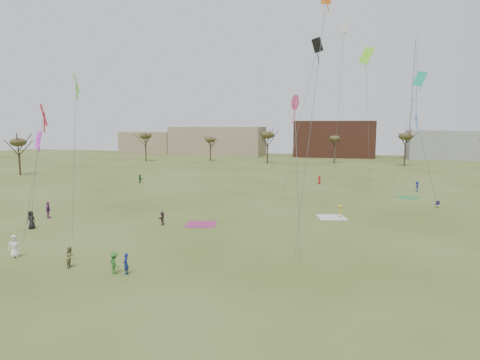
% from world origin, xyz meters
% --- Properties ---
extents(ground, '(260.00, 260.00, 0.00)m').
position_xyz_m(ground, '(0.00, 0.00, 0.00)').
color(ground, '#3C4E18').
rests_on(ground, ground).
extents(flyer_near_left, '(1.06, 1.05, 1.85)m').
position_xyz_m(flyer_near_left, '(-16.09, 1.19, 0.92)').
color(flyer_near_left, white).
rests_on(flyer_near_left, ground).
extents(flyer_near_center, '(1.17, 1.05, 1.57)m').
position_xyz_m(flyer_near_center, '(-6.22, -0.11, 0.79)').
color(flyer_near_center, '#296722').
rests_on(flyer_near_center, ground).
extents(flyer_near_right, '(0.52, 0.66, 1.58)m').
position_xyz_m(flyer_near_right, '(-5.33, -0.04, 0.79)').
color(flyer_near_right, navy).
rests_on(flyer_near_right, ground).
extents(spectator_fore_b, '(0.74, 0.87, 1.59)m').
position_xyz_m(spectator_fore_b, '(-10.19, 0.31, 0.79)').
color(spectator_fore_b, olive).
rests_on(spectator_fore_b, ground).
extents(spectator_fore_c, '(0.47, 1.38, 1.48)m').
position_xyz_m(spectator_fore_c, '(-9.30, 14.47, 0.74)').
color(spectator_fore_c, brown).
rests_on(spectator_fore_c, ground).
extents(flyer_mid_a, '(0.99, 0.72, 1.88)m').
position_xyz_m(flyer_mid_a, '(-21.67, 9.47, 0.94)').
color(flyer_mid_a, black).
rests_on(flyer_mid_a, ground).
extents(flyer_mid_b, '(0.59, 0.97, 1.46)m').
position_xyz_m(flyer_mid_b, '(9.18, 23.15, 0.73)').
color(flyer_mid_b, gold).
rests_on(flyer_mid_b, ground).
extents(spectator_mid_d, '(0.86, 1.23, 1.93)m').
position_xyz_m(spectator_mid_d, '(-23.43, 14.15, 0.97)').
color(spectator_mid_d, '#82367D').
rests_on(spectator_mid_d, ground).
extents(flyer_far_a, '(1.45, 1.28, 1.59)m').
position_xyz_m(flyer_far_a, '(-27.43, 43.66, 0.80)').
color(flyer_far_a, '#21652E').
rests_on(flyer_far_a, ground).
extents(flyer_far_b, '(0.86, 0.81, 1.47)m').
position_xyz_m(flyer_far_b, '(4.85, 50.62, 0.74)').
color(flyer_far_b, red).
rests_on(flyer_far_b, ground).
extents(flyer_far_c, '(0.76, 1.16, 1.69)m').
position_xyz_m(flyer_far_c, '(20.67, 45.55, 0.84)').
color(flyer_far_c, navy).
rests_on(flyer_far_c, ground).
extents(blanket_cream, '(3.77, 3.77, 0.03)m').
position_xyz_m(blanket_cream, '(8.22, 22.77, 0.00)').
color(blanket_cream, silver).
rests_on(blanket_cream, ground).
extents(blanket_plum, '(3.81, 3.81, 0.03)m').
position_xyz_m(blanket_plum, '(-5.33, 15.76, 0.00)').
color(blanket_plum, '#962E63').
rests_on(blanket_plum, ground).
extents(blanket_olive, '(3.92, 3.92, 0.03)m').
position_xyz_m(blanket_olive, '(18.58, 39.31, 0.00)').
color(blanket_olive, '#30843D').
rests_on(blanket_olive, ground).
extents(camp_chair_right, '(0.73, 0.74, 0.87)m').
position_xyz_m(camp_chair_right, '(21.21, 32.24, 0.26)').
color(camp_chair_right, '#171336').
rests_on(camp_chair_right, ground).
extents(kites_aloft, '(54.86, 63.22, 27.61)m').
position_xyz_m(kites_aloft, '(6.72, 32.55, 20.73)').
color(kites_aloft, '#55D125').
rests_on(kites_aloft, ground).
extents(tree_line, '(117.44, 49.32, 8.91)m').
position_xyz_m(tree_line, '(-2.85, 79.12, 7.09)').
color(tree_line, '#3A2B1E').
rests_on(tree_line, ground).
extents(building_tan, '(32.00, 14.00, 10.00)m').
position_xyz_m(building_tan, '(-35.00, 115.00, 5.00)').
color(building_tan, '#937F60').
rests_on(building_tan, ground).
extents(building_brick, '(26.00, 16.00, 12.00)m').
position_xyz_m(building_brick, '(5.00, 120.00, 6.00)').
color(building_brick, brown).
rests_on(building_brick, ground).
extents(building_grey, '(24.00, 12.00, 9.00)m').
position_xyz_m(building_grey, '(40.00, 118.00, 4.50)').
color(building_grey, gray).
rests_on(building_grey, ground).
extents(building_tan_west, '(20.00, 12.00, 8.00)m').
position_xyz_m(building_tan_west, '(-65.00, 122.00, 4.00)').
color(building_tan_west, '#937F60').
rests_on(building_tan_west, ground).
extents(radio_tower, '(1.51, 1.72, 41.00)m').
position_xyz_m(radio_tower, '(30.00, 125.00, 19.21)').
color(radio_tower, '#9EA3A8').
rests_on(radio_tower, ground).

